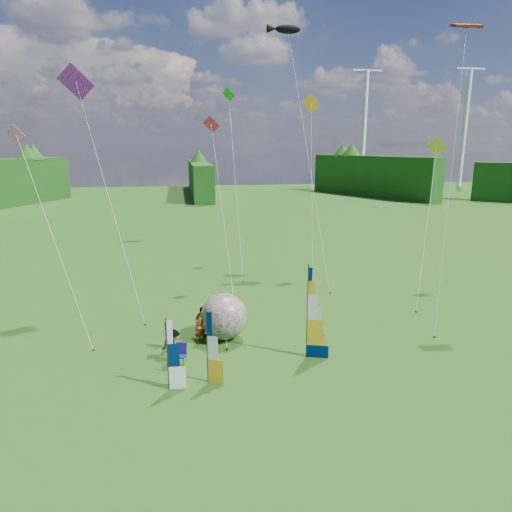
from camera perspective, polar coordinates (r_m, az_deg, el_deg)
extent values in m
plane|color=#305B1C|center=(22.08, 4.47, -16.41)|extent=(220.00, 220.00, 0.00)
sphere|color=#032B9E|center=(26.81, -4.06, -7.55)|extent=(3.57, 3.57, 2.71)
imported|color=#66594C|center=(26.45, -7.04, -9.11)|extent=(0.74, 0.63, 1.71)
imported|color=#66594C|center=(26.01, -10.86, -9.79)|extent=(0.82, 0.47, 1.60)
imported|color=#66594C|center=(24.50, -10.23, -11.02)|extent=(0.47, 1.18, 1.81)
imported|color=#66594C|center=(27.30, -6.69, -8.18)|extent=(1.13, 1.03, 1.87)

